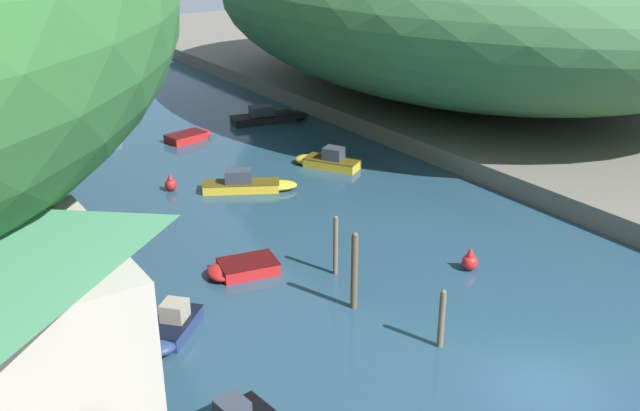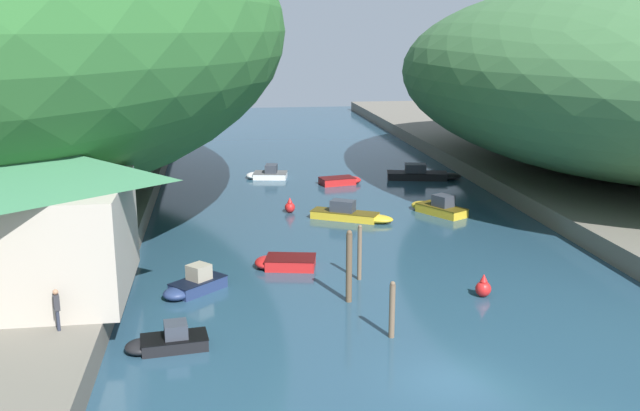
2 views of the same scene
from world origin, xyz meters
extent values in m
plane|color=#234256|center=(0.00, 30.00, 0.00)|extent=(130.00, 130.00, 0.00)
cube|color=#666056|center=(-24.15, 30.00, 0.64)|extent=(22.00, 120.00, 1.28)
cube|color=#666056|center=(24.15, 30.00, 0.64)|extent=(22.00, 120.00, 1.28)
ellipsoid|color=#3D6B3D|center=(25.25, 31.01, 9.10)|extent=(36.32, 50.85, 15.64)
cube|color=#B2A899|center=(-17.35, 8.51, 3.75)|extent=(9.77, 8.06, 4.94)
pyramid|color=#38704C|center=(-17.35, 8.51, 7.29)|extent=(10.56, 8.70, 2.14)
cube|color=gray|center=(-17.71, 18.97, 2.91)|extent=(6.14, 8.10, 3.27)
pyramid|color=#3D4247|center=(-17.71, 18.97, 5.41)|extent=(6.63, 8.75, 1.71)
cube|color=black|center=(-10.36, 4.49, 0.25)|extent=(2.80, 1.69, 0.49)
ellipsoid|color=black|center=(-11.67, 4.33, 0.25)|extent=(1.48, 1.46, 0.49)
cube|color=black|center=(-10.36, 4.49, 0.51)|extent=(2.86, 1.73, 0.03)
cube|color=#333842|center=(-10.27, 4.50, 0.81)|extent=(1.04, 1.07, 0.64)
cube|color=black|center=(8.78, 35.86, 0.29)|extent=(5.35, 2.78, 0.59)
ellipsoid|color=black|center=(11.28, 35.34, 0.29)|extent=(2.84, 2.17, 0.59)
cube|color=black|center=(8.78, 35.86, 0.60)|extent=(5.46, 2.84, 0.03)
cube|color=#333842|center=(8.63, 35.89, 0.97)|extent=(2.00, 1.58, 0.77)
cube|color=navy|center=(-9.53, 11.00, 0.29)|extent=(2.95, 2.87, 0.59)
ellipsoid|color=navy|center=(-10.54, 10.06, 0.29)|extent=(1.89, 1.88, 0.59)
cube|color=black|center=(-9.53, 11.00, 0.60)|extent=(3.00, 2.93, 0.03)
cube|color=#9E937F|center=(-9.46, 11.06, 0.98)|extent=(1.35, 1.35, 0.79)
cube|color=white|center=(-3.85, 38.08, 0.25)|extent=(3.15, 2.46, 0.49)
ellipsoid|color=white|center=(-5.24, 38.34, 0.25)|extent=(1.74, 2.10, 0.49)
cube|color=#525252|center=(-3.85, 38.08, 0.51)|extent=(3.21, 2.51, 0.03)
cube|color=#333842|center=(-3.76, 38.07, 0.85)|extent=(1.23, 1.54, 0.73)
cube|color=red|center=(-4.57, 13.93, 0.29)|extent=(2.95, 2.28, 0.58)
ellipsoid|color=red|center=(-5.87, 14.19, 0.29)|extent=(1.64, 1.92, 0.58)
cube|color=#450A0A|center=(-4.57, 13.93, 0.59)|extent=(3.01, 2.32, 0.03)
cube|color=gold|center=(7.17, 23.85, 0.30)|extent=(3.18, 3.88, 0.59)
ellipsoid|color=gold|center=(6.25, 25.38, 0.30)|extent=(2.19, 2.30, 0.59)
cube|color=#4C3E0E|center=(7.17, 23.85, 0.61)|extent=(3.24, 3.95, 0.03)
cube|color=#333842|center=(7.23, 23.75, 1.01)|extent=(1.58, 1.64, 0.84)
cube|color=gold|center=(0.18, 23.54, 0.26)|extent=(4.69, 3.45, 0.53)
ellipsoid|color=gold|center=(2.18, 22.43, 0.26)|extent=(2.65, 2.28, 0.53)
cube|color=#4C3E0E|center=(0.18, 23.54, 0.54)|extent=(4.78, 3.52, 0.03)
cube|color=#333842|center=(0.05, 23.61, 0.93)|extent=(1.88, 1.64, 0.81)
cube|color=red|center=(1.53, 34.73, 0.29)|extent=(3.08, 2.17, 0.57)
ellipsoid|color=red|center=(2.91, 35.01, 0.29)|extent=(1.69, 1.81, 0.57)
cube|color=#450A0A|center=(1.53, 34.73, 0.59)|extent=(3.14, 2.21, 0.03)
cylinder|color=brown|center=(-1.25, 4.28, 1.18)|extent=(0.25, 0.25, 2.37)
sphere|color=brown|center=(-1.25, 4.28, 2.42)|extent=(0.23, 0.23, 0.23)
cylinder|color=brown|center=(-2.32, 8.56, 1.69)|extent=(0.29, 0.29, 3.39)
sphere|color=brown|center=(-2.32, 8.56, 3.45)|extent=(0.27, 0.27, 0.27)
cylinder|color=brown|center=(-1.20, 11.53, 1.42)|extent=(0.23, 0.23, 2.83)
sphere|color=brown|center=(-1.20, 11.53, 2.88)|extent=(0.20, 0.20, 0.20)
sphere|color=red|center=(4.35, 8.29, 0.39)|extent=(0.78, 0.78, 0.78)
cone|color=red|center=(4.35, 8.29, 0.97)|extent=(0.39, 0.39, 0.39)
sphere|color=red|center=(-3.37, 25.94, 0.37)|extent=(0.74, 0.74, 0.74)
cone|color=red|center=(-3.37, 25.94, 0.92)|extent=(0.37, 0.37, 0.37)
cylinder|color=#282D3D|center=(-14.73, 4.02, 1.70)|extent=(0.13, 0.13, 0.85)
cylinder|color=#282D3D|center=(-14.79, 4.19, 1.70)|extent=(0.13, 0.13, 0.85)
cube|color=#2D2D33|center=(-14.76, 4.10, 2.44)|extent=(0.33, 0.43, 0.62)
sphere|color=#9E7051|center=(-14.76, 4.10, 2.86)|extent=(0.22, 0.22, 0.22)
camera|label=1|loc=(-18.45, -12.83, 15.98)|focal=40.00mm
camera|label=2|loc=(-8.30, -23.11, 12.83)|focal=40.00mm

